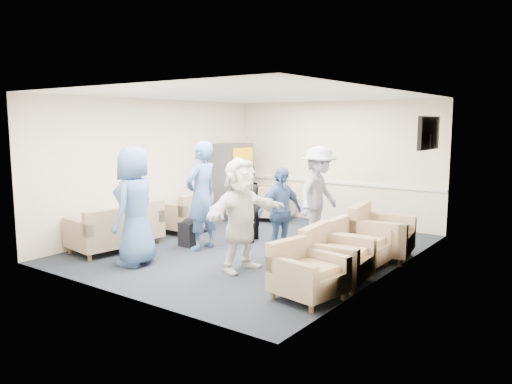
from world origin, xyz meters
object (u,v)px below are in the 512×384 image
Objects in this scene: person_mid_right at (280,212)px; armchair_right_far at (378,236)px; armchair_left_near at (100,234)px; armchair_corner at (273,206)px; armchair_right_near at (305,275)px; person_back_right at (319,194)px; armchair_right_midfar at (356,247)px; person_back_left at (246,203)px; person_mid_left at (202,196)px; armchair_left_far at (186,216)px; armchair_right_midnear at (334,259)px; person_front_left at (135,206)px; vending_machine at (231,181)px; person_front_right at (241,214)px; armchair_left_mid at (134,225)px.

armchair_right_far is at bearing -37.94° from person_mid_right.
armchair_corner is at bearing 177.92° from armchair_left_near.
armchair_right_near is 0.50× the size of person_back_right.
armchair_right_midfar is at bearing -131.85° from person_back_right.
person_mid_left is at bearing -37.98° from person_back_left.
armchair_left_far is 4.08m from armchair_right_midnear.
person_front_left reaches higher than armchair_left_near.
armchair_right_near is at bearing 67.78° from person_mid_left.
vending_machine reaches higher than person_front_right.
armchair_left_far is at bearing 88.33° from armchair_right_far.
armchair_corner is (0.84, 3.33, -0.01)m from armchair_left_mid.
person_front_left is at bearing 104.46° from armchair_right_near.
armchair_left_mid is at bearing -88.35° from vending_machine.
person_front_left is at bearing 95.24° from armchair_left_near.
person_back_right reaches higher than armchair_right_midfar.
armchair_left_mid is 3.01m from vending_machine.
person_mid_left is (-2.75, 0.31, 0.62)m from armchair_right_midnear.
vending_machine is at bearing 70.11° from person_mid_right.
armchair_corner is 2.99m from person_mid_left.
armchair_corner is at bearing 54.07° from person_mid_right.
person_back_right reaches higher than armchair_left_near.
armchair_left_near is 2.67m from person_front_right.
vending_machine is (-4.13, 2.83, 0.54)m from armchair_right_midnear.
armchair_left_mid is at bearing 92.33° from person_front_right.
armchair_right_midfar is 4.52m from vending_machine.
armchair_left_near is 2.65m from person_back_left.
armchair_right_midnear is 0.53× the size of vending_machine.
person_front_left is (0.97, -2.12, 0.59)m from armchair_left_far.
armchair_right_midfar reaches higher than armchair_right_near.
armchair_right_far is at bearing 80.63° from person_back_left.
armchair_right_midfar is 0.54× the size of person_back_left.
armchair_corner is 3.96m from person_front_right.
armchair_right_near is 0.98× the size of armchair_right_midnear.
armchair_right_far is 3.56m from armchair_corner.
person_back_right is 1.05× the size of person_front_right.
person_mid_left is (1.19, 1.28, 0.62)m from armchair_left_near.
armchair_left_mid is 0.56× the size of vending_machine.
vending_machine reaches higher than armchair_corner.
person_back_left is (-2.46, 1.98, 0.43)m from armchair_right_near.
armchair_right_near is at bearing -41.22° from vending_machine.
vending_machine reaches higher than armchair_left_mid.
person_front_right is at bearing 61.33° from armchair_left_far.
armchair_right_midnear is 2.84m from person_mid_left.
person_front_right is (2.71, -3.12, -0.01)m from vending_machine.
person_mid_left is at bearing 106.36° from armchair_right_far.
person_mid_right reaches higher than person_back_left.
armchair_left_mid is 2.84m from person_mid_right.
person_back_left is (0.74, -2.01, 0.41)m from armchair_corner.
armchair_right_midnear is 1.58m from person_mid_right.
person_back_left is at bearing 138.76° from armchair_left_mid.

